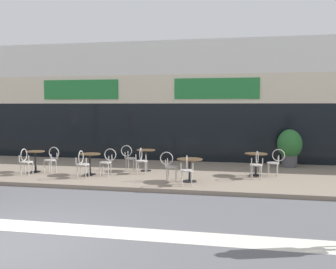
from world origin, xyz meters
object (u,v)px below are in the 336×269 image
object	(u,v)px
cafe_chair_1_side	(108,160)
bistro_table_0	(35,157)
bistro_table_4	(256,160)
bistro_table_3	(190,165)
bistro_table_2	(146,156)
planter_pot	(290,146)
bistro_table_1	(90,160)
cafe_chair_4_side	(275,161)
cafe_chair_2_side	(129,156)
cafe_chair_1_near	(82,162)
cafe_chair_3_near	(187,168)
cafe_chair_4_near	(257,163)
cafe_chair_3_side	(170,164)
cafe_chair_2_near	(141,159)
cafe_chair_0_near	(25,160)
cafe_chair_0_side	(52,158)

from	to	relation	value
cafe_chair_1_side	bistro_table_0	bearing A→B (deg)	-4.82
bistro_table_4	cafe_chair_1_side	xyz separation A→B (m)	(-4.82, -1.00, -0.01)
bistro_table_4	bistro_table_3	bearing A→B (deg)	-143.19
bistro_table_0	bistro_table_2	bearing A→B (deg)	15.05
cafe_chair_1_side	planter_pot	bearing A→B (deg)	-155.41
bistro_table_1	cafe_chair_4_side	size ratio (longest dim) A/B	0.79
cafe_chair_2_side	cafe_chair_4_side	distance (m)	5.05
cafe_chair_1_near	cafe_chair_3_near	distance (m)	3.49
cafe_chair_2_side	cafe_chair_4_near	world-z (taller)	same
cafe_chair_2_side	cafe_chair_3_side	xyz separation A→B (m)	(1.81, -1.61, 0.00)
cafe_chair_3_side	cafe_chair_3_near	bearing A→B (deg)	-46.29
bistro_table_4	planter_pot	world-z (taller)	planter_pot
bistro_table_4	cafe_chair_4_side	xyz separation A→B (m)	(0.63, -0.01, -0.01)
bistro_table_3	planter_pot	size ratio (longest dim) A/B	0.55
bistro_table_4	cafe_chair_2_near	xyz separation A→B (m)	(-3.79, -0.51, -0.01)
bistro_table_2	cafe_chair_0_near	world-z (taller)	cafe_chair_0_near
bistro_table_1	bistro_table_3	distance (m)	3.49
bistro_table_0	cafe_chair_1_side	size ratio (longest dim) A/B	0.82
bistro_table_0	cafe_chair_3_near	distance (m)	5.67
bistro_table_2	bistro_table_4	xyz separation A→B (m)	(3.80, -0.11, -0.01)
cafe_chair_0_side	cafe_chair_1_near	distance (m)	1.62
cafe_chair_1_near	cafe_chair_1_side	bearing A→B (deg)	-47.08
cafe_chair_4_near	planter_pot	distance (m)	3.02
cafe_chair_4_side	bistro_table_4	bearing A→B (deg)	6.44
cafe_chair_2_near	cafe_chair_4_side	bearing A→B (deg)	-88.39
cafe_chair_1_side	cafe_chair_0_near	bearing A→B (deg)	8.35
bistro_table_0	bistro_table_3	xyz separation A→B (m)	(5.52, -0.60, -0.01)
cafe_chair_0_side	cafe_chair_4_near	world-z (taller)	same
bistro_table_3	cafe_chair_3_near	xyz separation A→B (m)	(0.01, -0.62, 0.01)
cafe_chair_2_side	cafe_chair_3_side	world-z (taller)	same
cafe_chair_1_side	planter_pot	xyz separation A→B (m)	(6.09, 3.11, 0.26)
cafe_chair_0_near	cafe_chair_0_side	distance (m)	0.88
bistro_table_1	cafe_chair_2_side	size ratio (longest dim) A/B	0.79
bistro_table_0	cafe_chair_2_near	bearing A→B (deg)	5.74
cafe_chair_1_side	cafe_chair_2_side	distance (m)	1.18
cafe_chair_0_near	planter_pot	distance (m)	9.51
cafe_chair_1_side	bistro_table_4	bearing A→B (deg)	-170.70
cafe_chair_0_near	cafe_chair_3_side	xyz separation A→B (m)	(4.89, 0.02, 0.00)
bistro_table_0	cafe_chair_3_side	distance (m)	4.93
cafe_chair_0_near	cafe_chair_0_side	xyz separation A→B (m)	(0.62, 0.62, 0.00)
bistro_table_3	bistro_table_4	xyz separation A→B (m)	(2.00, 1.49, 0.02)
bistro_table_0	cafe_chair_0_side	size ratio (longest dim) A/B	0.82
cafe_chair_0_near	cafe_chair_2_side	bearing A→B (deg)	-64.76
bistro_table_4	cafe_chair_1_side	distance (m)	4.92
bistro_table_1	cafe_chair_0_side	bearing A→B (deg)	175.81
cafe_chair_0_side	cafe_chair_3_near	world-z (taller)	same
bistro_table_1	cafe_chair_1_near	size ratio (longest dim) A/B	0.79
cafe_chair_3_near	cafe_chair_0_side	bearing A→B (deg)	67.69
cafe_chair_1_side	cafe_chair_2_near	distance (m)	1.14
cafe_chair_1_near	cafe_chair_2_side	size ratio (longest dim) A/B	1.00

